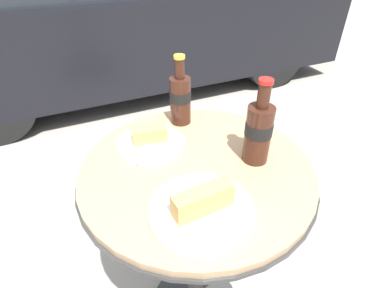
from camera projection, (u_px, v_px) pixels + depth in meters
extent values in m
cylinder|color=#333333|center=(196.00, 249.00, 1.03)|extent=(0.06, 0.06, 0.71)
cylinder|color=#333333|center=(197.00, 172.00, 0.83)|extent=(0.64, 0.64, 0.01)
cylinder|color=tan|center=(197.00, 168.00, 0.82)|extent=(0.63, 0.63, 0.02)
cylinder|color=#3D1E14|center=(180.00, 101.00, 0.95)|extent=(0.07, 0.07, 0.15)
cylinder|color=black|center=(180.00, 96.00, 0.94)|extent=(0.07, 0.07, 0.03)
cylinder|color=#3D1E14|center=(180.00, 69.00, 0.89)|extent=(0.03, 0.03, 0.06)
cylinder|color=gold|center=(179.00, 57.00, 0.87)|extent=(0.03, 0.03, 0.01)
cylinder|color=#3D1E14|center=(258.00, 135.00, 0.79)|extent=(0.07, 0.07, 0.16)
cylinder|color=black|center=(259.00, 128.00, 0.78)|extent=(0.07, 0.07, 0.04)
cylinder|color=#3D1E14|center=(264.00, 96.00, 0.72)|extent=(0.03, 0.03, 0.06)
cylinder|color=red|center=(266.00, 81.00, 0.70)|extent=(0.04, 0.04, 0.01)
cylinder|color=white|center=(151.00, 144.00, 0.88)|extent=(0.20, 0.20, 0.01)
cube|color=white|center=(151.00, 142.00, 0.88)|extent=(0.17, 0.17, 0.00)
cube|color=tan|center=(150.00, 134.00, 0.87)|extent=(0.11, 0.06, 0.04)
cylinder|color=white|center=(202.00, 210.00, 0.67)|extent=(0.24, 0.24, 0.01)
cube|color=white|center=(202.00, 208.00, 0.67)|extent=(0.18, 0.18, 0.00)
cube|color=tan|center=(203.00, 200.00, 0.65)|extent=(0.14, 0.05, 0.06)
cube|color=black|center=(125.00, 25.00, 2.94)|extent=(3.87, 1.82, 0.70)
cylinder|color=black|center=(200.00, 18.00, 4.06)|extent=(0.62, 0.22, 0.62)
cylinder|color=black|center=(272.00, 54.00, 2.86)|extent=(0.62, 0.22, 0.62)
cylinder|color=black|center=(2.00, 39.00, 3.26)|extent=(0.62, 0.22, 0.62)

